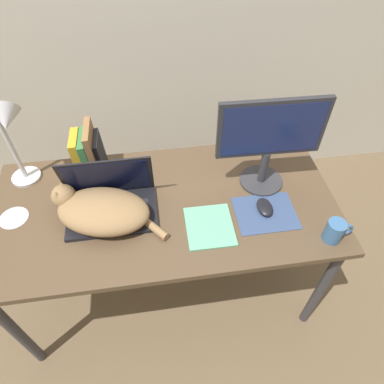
{
  "coord_description": "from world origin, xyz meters",
  "views": [
    {
      "loc": [
        -0.02,
        -0.6,
        1.85
      ],
      "look_at": [
        0.12,
        0.32,
        0.82
      ],
      "focal_mm": 32.0,
      "sensor_mm": 36.0,
      "label": 1
    }
  ],
  "objects_px": {
    "notepad": "(210,226)",
    "mug": "(335,231)",
    "cat": "(101,210)",
    "desk_lamp": "(10,132)",
    "external_monitor": "(270,139)",
    "computer_mouse": "(265,207)",
    "cd_disc": "(14,218)",
    "laptop": "(111,202)",
    "book_row": "(89,155)"
  },
  "relations": [
    {
      "from": "notepad",
      "to": "mug",
      "type": "relative_size",
      "value": 1.91
    },
    {
      "from": "cat",
      "to": "desk_lamp",
      "type": "height_order",
      "value": "desk_lamp"
    },
    {
      "from": "cat",
      "to": "mug",
      "type": "distance_m",
      "value": 0.93
    },
    {
      "from": "external_monitor",
      "to": "computer_mouse",
      "type": "distance_m",
      "value": 0.29
    },
    {
      "from": "external_monitor",
      "to": "notepad",
      "type": "height_order",
      "value": "external_monitor"
    },
    {
      "from": "cd_disc",
      "to": "mug",
      "type": "bearing_deg",
      "value": -12.78
    },
    {
      "from": "laptop",
      "to": "notepad",
      "type": "xyz_separation_m",
      "value": [
        0.39,
        -0.15,
        -0.04
      ]
    },
    {
      "from": "laptop",
      "to": "cat",
      "type": "height_order",
      "value": "laptop"
    },
    {
      "from": "notepad",
      "to": "mug",
      "type": "xyz_separation_m",
      "value": [
        0.47,
        -0.13,
        0.05
      ]
    },
    {
      "from": "external_monitor",
      "to": "cd_disc",
      "type": "xyz_separation_m",
      "value": [
        -1.08,
        -0.06,
        -0.25
      ]
    },
    {
      "from": "external_monitor",
      "to": "computer_mouse",
      "type": "relative_size",
      "value": 4.35
    },
    {
      "from": "external_monitor",
      "to": "cat",
      "type": "bearing_deg",
      "value": -170.39
    },
    {
      "from": "cat",
      "to": "cd_disc",
      "type": "bearing_deg",
      "value": 170.31
    },
    {
      "from": "desk_lamp",
      "to": "book_row",
      "type": "bearing_deg",
      "value": 3.88
    },
    {
      "from": "external_monitor",
      "to": "laptop",
      "type": "bearing_deg",
      "value": -174.14
    },
    {
      "from": "laptop",
      "to": "desk_lamp",
      "type": "height_order",
      "value": "desk_lamp"
    },
    {
      "from": "cat",
      "to": "external_monitor",
      "type": "distance_m",
      "value": 0.74
    },
    {
      "from": "laptop",
      "to": "computer_mouse",
      "type": "bearing_deg",
      "value": -8.63
    },
    {
      "from": "laptop",
      "to": "cd_disc",
      "type": "relative_size",
      "value": 3.09
    },
    {
      "from": "mug",
      "to": "cat",
      "type": "bearing_deg",
      "value": 165.96
    },
    {
      "from": "cat",
      "to": "external_monitor",
      "type": "xyz_separation_m",
      "value": [
        0.71,
        0.12,
        0.19
      ]
    },
    {
      "from": "cd_disc",
      "to": "notepad",
      "type": "bearing_deg",
      "value": -11.53
    },
    {
      "from": "cat",
      "to": "mug",
      "type": "height_order",
      "value": "cat"
    },
    {
      "from": "book_row",
      "to": "mug",
      "type": "distance_m",
      "value": 1.08
    },
    {
      "from": "cat",
      "to": "notepad",
      "type": "height_order",
      "value": "cat"
    },
    {
      "from": "cat",
      "to": "notepad",
      "type": "relative_size",
      "value": 2.15
    },
    {
      "from": "notepad",
      "to": "mug",
      "type": "height_order",
      "value": "mug"
    },
    {
      "from": "external_monitor",
      "to": "desk_lamp",
      "type": "relative_size",
      "value": 1.04
    },
    {
      "from": "laptop",
      "to": "cat",
      "type": "xyz_separation_m",
      "value": [
        -0.04,
        -0.05,
        0.02
      ]
    },
    {
      "from": "mug",
      "to": "laptop",
      "type": "bearing_deg",
      "value": 162.22
    },
    {
      "from": "external_monitor",
      "to": "mug",
      "type": "height_order",
      "value": "external_monitor"
    },
    {
      "from": "laptop",
      "to": "mug",
      "type": "distance_m",
      "value": 0.91
    },
    {
      "from": "laptop",
      "to": "notepad",
      "type": "relative_size",
      "value": 1.71
    },
    {
      "from": "cat",
      "to": "book_row",
      "type": "bearing_deg",
      "value": 99.69
    },
    {
      "from": "external_monitor",
      "to": "notepad",
      "type": "bearing_deg",
      "value": -141.73
    },
    {
      "from": "laptop",
      "to": "notepad",
      "type": "height_order",
      "value": "laptop"
    },
    {
      "from": "notepad",
      "to": "cd_disc",
      "type": "height_order",
      "value": "notepad"
    },
    {
      "from": "cat",
      "to": "cd_disc",
      "type": "distance_m",
      "value": 0.38
    },
    {
      "from": "desk_lamp",
      "to": "mug",
      "type": "distance_m",
      "value": 1.34
    },
    {
      "from": "external_monitor",
      "to": "computer_mouse",
      "type": "height_order",
      "value": "external_monitor"
    },
    {
      "from": "cat",
      "to": "computer_mouse",
      "type": "height_order",
      "value": "cat"
    },
    {
      "from": "computer_mouse",
      "to": "mug",
      "type": "height_order",
      "value": "mug"
    },
    {
      "from": "computer_mouse",
      "to": "cd_disc",
      "type": "distance_m",
      "value": 1.05
    },
    {
      "from": "desk_lamp",
      "to": "cd_disc",
      "type": "relative_size",
      "value": 3.55
    },
    {
      "from": "desk_lamp",
      "to": "mug",
      "type": "relative_size",
      "value": 3.77
    },
    {
      "from": "cat",
      "to": "desk_lamp",
      "type": "relative_size",
      "value": 1.09
    },
    {
      "from": "desk_lamp",
      "to": "notepad",
      "type": "relative_size",
      "value": 1.97
    },
    {
      "from": "cd_disc",
      "to": "external_monitor",
      "type": "bearing_deg",
      "value": 3.0
    },
    {
      "from": "desk_lamp",
      "to": "cd_disc",
      "type": "bearing_deg",
      "value": -103.72
    },
    {
      "from": "cat",
      "to": "external_monitor",
      "type": "relative_size",
      "value": 1.05
    }
  ]
}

